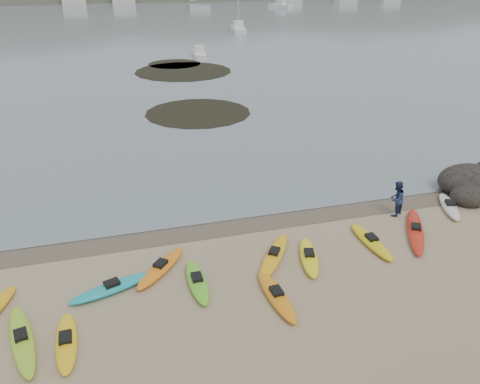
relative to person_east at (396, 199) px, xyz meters
name	(u,v)px	position (x,y,z in m)	size (l,w,h in m)	color
ground	(240,219)	(-7.55, 1.62, -0.91)	(600.00, 600.00, 0.00)	tan
wet_sand	(242,222)	(-7.55, 1.32, -0.91)	(60.00, 60.00, 0.00)	brown
kayaks	(239,271)	(-8.80, -2.75, -0.74)	(23.07, 7.78, 0.34)	#66D129
person_east	(396,199)	(0.00, 0.00, 0.00)	(0.88, 0.69, 1.82)	navy
rock_cluster	(480,187)	(6.11, 1.21, -0.67)	(5.24, 3.85, 1.75)	black
kelp_mats	(185,80)	(-5.08, 32.61, -0.88)	(11.59, 29.46, 0.04)	black
moored_boats	(134,23)	(-6.69, 85.48, -0.39)	(92.10, 77.75, 1.11)	silver
far_hills	(208,32)	(31.83, 195.59, -16.84)	(550.00, 135.00, 80.00)	#384235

